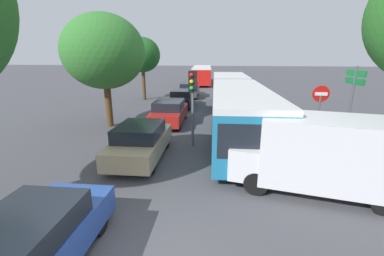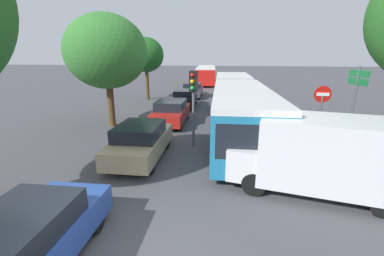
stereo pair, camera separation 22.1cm
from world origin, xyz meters
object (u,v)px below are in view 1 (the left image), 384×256
(white_van, at_px, (324,153))
(traffic_light, at_px, (193,92))
(articulated_bus, at_px, (234,99))
(city_bus_rear, at_px, (202,74))
(queued_car_blue, at_px, (31,244))
(queued_car_graphite, at_px, (189,90))
(tree_left_far, at_px, (142,55))
(direction_sign_post, at_px, (353,91))
(queued_car_red, at_px, (169,112))
(no_entry_sign, at_px, (319,108))
(tree_left_mid, at_px, (104,52))
(queued_car_tan, at_px, (141,141))
(queued_car_black, at_px, (182,98))

(white_van, distance_m, traffic_light, 5.81)
(articulated_bus, distance_m, city_bus_rear, 22.89)
(queued_car_blue, height_order, queued_car_graphite, queued_car_graphite)
(tree_left_far, bearing_deg, traffic_light, -63.26)
(traffic_light, bearing_deg, direction_sign_post, 111.19)
(city_bus_rear, distance_m, queued_car_red, 23.51)
(queued_car_blue, distance_m, white_van, 7.64)
(tree_left_far, bearing_deg, white_van, -56.19)
(white_van, bearing_deg, direction_sign_post, -109.09)
(articulated_bus, xyz_separation_m, city_bus_rear, (-4.04, 22.53, -0.06))
(no_entry_sign, height_order, tree_left_mid, tree_left_mid)
(queued_car_graphite, bearing_deg, tree_left_far, 113.70)
(white_van, xyz_separation_m, direction_sign_post, (2.56, 4.45, 1.31))
(queued_car_blue, xyz_separation_m, no_entry_sign, (7.50, 7.88, 1.19))
(queued_car_graphite, bearing_deg, traffic_light, -173.23)
(white_van, height_order, traffic_light, traffic_light)
(queued_car_tan, distance_m, queued_car_graphite, 15.90)
(queued_car_tan, distance_m, white_van, 6.53)
(city_bus_rear, height_order, tree_left_mid, tree_left_mid)
(traffic_light, bearing_deg, tree_left_mid, -103.69)
(queued_car_black, xyz_separation_m, direction_sign_post, (9.00, -8.25, 1.86))
(no_entry_sign, bearing_deg, tree_left_mid, -103.09)
(queued_car_graphite, relative_size, no_entry_sign, 1.47)
(queued_car_black, bearing_deg, queued_car_graphite, -0.82)
(queued_car_black, bearing_deg, direction_sign_post, -134.26)
(queued_car_black, relative_size, white_van, 0.75)
(articulated_bus, xyz_separation_m, queued_car_black, (-4.02, 4.44, -0.78))
(no_entry_sign, bearing_deg, direction_sign_post, 111.74)
(queued_car_tan, distance_m, tree_left_far, 14.99)
(articulated_bus, relative_size, queued_car_blue, 4.38)
(tree_left_mid, bearing_deg, queued_car_tan, -53.39)
(queued_car_red, xyz_separation_m, tree_left_far, (-4.24, 8.45, 3.32))
(queued_car_tan, relative_size, white_van, 0.80)
(no_entry_sign, distance_m, tree_left_mid, 11.24)
(queued_car_blue, relative_size, queued_car_graphite, 0.95)
(city_bus_rear, bearing_deg, tree_left_mid, 168.34)
(city_bus_rear, relative_size, queued_car_blue, 2.92)
(queued_car_red, bearing_deg, traffic_light, -154.80)
(queued_car_tan, xyz_separation_m, tree_left_mid, (-3.40, 4.58, 3.48))
(articulated_bus, distance_m, queued_car_blue, 12.97)
(queued_car_blue, bearing_deg, queued_car_black, -1.85)
(queued_car_tan, relative_size, direction_sign_post, 1.17)
(city_bus_rear, bearing_deg, queued_car_black, 175.88)
(articulated_bus, distance_m, tree_left_far, 11.34)
(traffic_light, bearing_deg, queued_car_red, -139.02)
(white_van, bearing_deg, tree_left_far, -45.31)
(queued_car_tan, xyz_separation_m, white_van, (6.27, -1.75, 0.51))
(city_bus_rear, xyz_separation_m, tree_left_far, (-4.08, -15.05, 2.64))
(queued_car_tan, bearing_deg, traffic_light, -47.51)
(queued_car_tan, relative_size, queued_car_red, 1.00)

